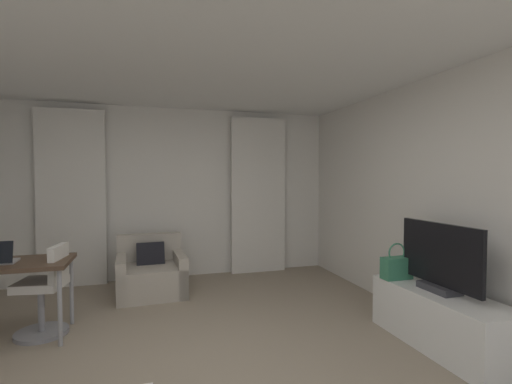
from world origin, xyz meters
TOP-DOWN VIEW (x-y plane):
  - ground_plane at (0.00, 0.00)m, footprint 12.00×12.00m
  - wall_window at (0.00, 3.03)m, footprint 5.12×0.06m
  - wall_right at (2.53, 0.00)m, footprint 0.06×6.12m
  - ceiling at (0.00, 0.00)m, footprint 5.12×6.12m
  - curtain_left_panel at (-1.38, 2.90)m, footprint 0.90×0.06m
  - curtain_right_panel at (1.38, 2.90)m, footprint 0.90×0.06m
  - armchair at (-0.32, 2.23)m, footprint 0.90×0.85m
  - desk_chair at (-1.31, 1.22)m, footprint 0.48×0.48m
  - tv_console at (2.19, -0.09)m, footprint 0.50×1.34m
  - tv_flatscreen at (2.19, -0.06)m, footprint 0.20×0.92m
  - handbag_primary at (2.08, 0.39)m, footprint 0.30×0.14m

SIDE VIEW (x-z plane):
  - ground_plane at x=0.00m, z-range 0.00..0.00m
  - tv_console at x=2.19m, z-range 0.00..0.50m
  - armchair at x=-0.32m, z-range -0.12..0.64m
  - desk_chair at x=-1.31m, z-range -0.05..0.83m
  - handbag_primary at x=2.08m, z-range 0.44..0.81m
  - tv_flatscreen at x=2.19m, z-range 0.48..1.10m
  - curtain_left_panel at x=-1.38m, z-range 0.00..2.50m
  - curtain_right_panel at x=1.38m, z-range 0.00..2.50m
  - wall_window at x=0.00m, z-range 0.00..2.60m
  - wall_right at x=2.53m, z-range 0.00..2.60m
  - ceiling at x=0.00m, z-range 2.60..2.66m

